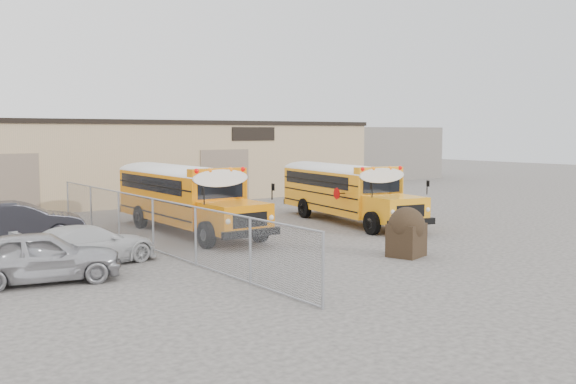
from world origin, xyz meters
TOP-DOWN VIEW (x-y plane):
  - ground at (0.00, 0.00)m, footprint 120.00×120.00m
  - warehouse at (-0.00, 19.99)m, footprint 30.20×10.20m
  - chainlink_fence at (-6.00, 3.00)m, footprint 0.07×18.07m
  - distant_building_right at (24.00, 24.00)m, footprint 10.00×8.00m
  - school_bus_left at (-3.09, 11.79)m, footprint 2.56×9.35m
  - school_bus_right at (4.90, 9.88)m, footprint 3.64×9.18m
  - tarp_bundle at (0.17, -2.78)m, footprint 1.30×1.23m
  - car_silver at (-10.38, 0.50)m, footprint 4.44×2.59m
  - car_white at (-8.56, 1.98)m, footprint 4.43×2.32m
  - car_dark at (-9.19, 7.45)m, footprint 4.71×2.43m

SIDE VIEW (x-z plane):
  - ground at x=0.00m, z-range 0.00..0.00m
  - car_white at x=-8.56m, z-range 0.00..1.22m
  - car_silver at x=-10.38m, z-range 0.00..1.42m
  - car_dark at x=-9.19m, z-range 0.00..1.48m
  - tarp_bundle at x=0.17m, z-range 0.02..1.63m
  - chainlink_fence at x=-6.00m, z-range 0.00..1.80m
  - school_bus_right at x=4.90m, z-range 0.21..2.82m
  - school_bus_left at x=-3.09m, z-range 0.21..2.94m
  - distant_building_right at x=24.00m, z-range 0.00..4.40m
  - warehouse at x=0.00m, z-range 0.04..4.71m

